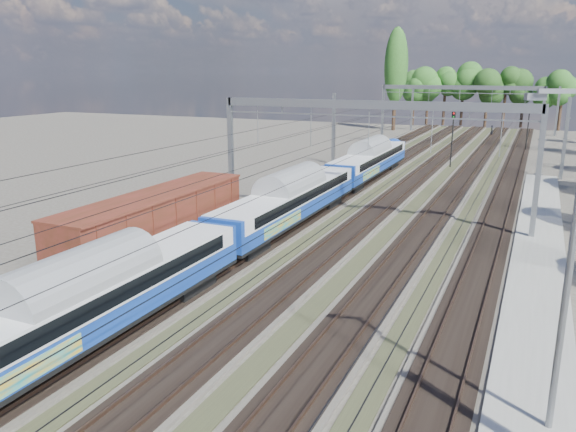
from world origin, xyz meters
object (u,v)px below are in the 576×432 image
at_px(worker, 492,131).
at_px(lamp_post, 567,257).
at_px(freight_boxcar, 157,221).
at_px(signal_near, 453,133).
at_px(emu_train, 288,195).
at_px(signal_far, 528,124).

xyz_separation_m(worker, lamp_post, (8.61, -86.55, 4.86)).
xyz_separation_m(freight_boxcar, signal_near, (11.06, 41.53, 1.73)).
distance_m(worker, signal_near, 36.20).
bearing_deg(lamp_post, emu_train, 111.49).
height_order(emu_train, freight_boxcar, emu_train).
bearing_deg(lamp_post, signal_near, 80.20).
bearing_deg(worker, emu_train, 152.88).
bearing_deg(signal_far, lamp_post, -92.52).
height_order(signal_far, lamp_post, lamp_post).
relative_size(worker, signal_far, 0.32).
height_order(emu_train, signal_far, signal_far).
distance_m(emu_train, freight_boxcar, 10.25).
xyz_separation_m(signal_far, lamp_post, (2.60, -68.44, 1.97)).
distance_m(emu_train, worker, 68.86).
height_order(signal_near, lamp_post, lamp_post).
relative_size(emu_train, signal_near, 9.47).
bearing_deg(freight_boxcar, emu_train, 63.94).
relative_size(signal_near, signal_far, 1.06).
height_order(signal_near, signal_far, signal_near).
xyz_separation_m(emu_train, signal_near, (6.56, 32.32, 1.60)).
height_order(freight_boxcar, signal_near, signal_near).
distance_m(freight_boxcar, lamp_post, 23.45).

